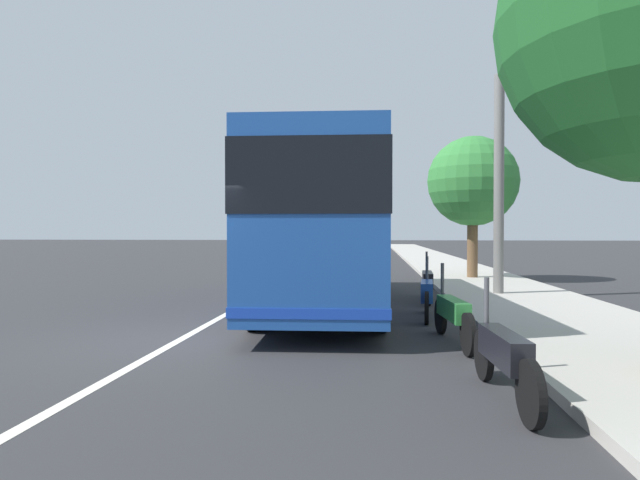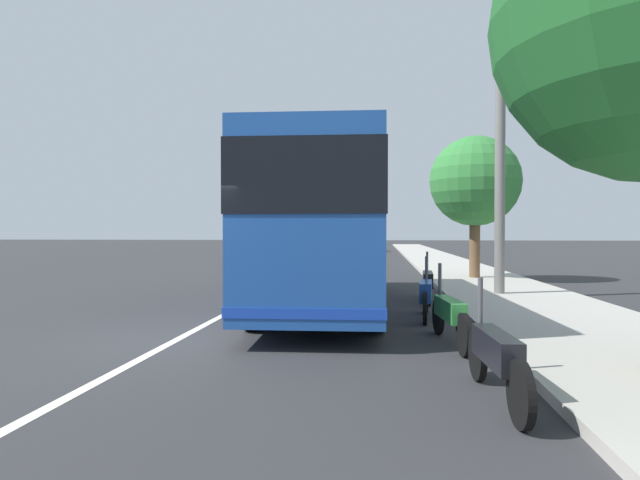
{
  "view_description": "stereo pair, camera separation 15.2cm",
  "coord_description": "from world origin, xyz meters",
  "px_view_note": "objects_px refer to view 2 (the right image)",
  "views": [
    {
      "loc": [
        -8.34,
        -3.23,
        1.81
      ],
      "look_at": [
        5.11,
        -1.84,
        1.6
      ],
      "focal_mm": 29.26,
      "sensor_mm": 36.0,
      "label": 1
    },
    {
      "loc": [
        -8.32,
        -3.39,
        1.81
      ],
      "look_at": [
        5.11,
        -1.84,
        1.6
      ],
      "focal_mm": 29.26,
      "sensor_mm": 36.0,
      "label": 2
    }
  ],
  "objects_px": {
    "utility_pole": "(500,187)",
    "motorcycle_far_end": "(496,357)",
    "car_behind_bus": "(367,244)",
    "car_ahead_same_lane": "(323,244)",
    "motorcycle_by_tree": "(428,283)",
    "motorcycle_mid_row": "(426,295)",
    "roadside_tree_mid_block": "(475,182)",
    "coach_bus": "(325,221)",
    "car_far_distant": "(328,242)",
    "motorcycle_angled": "(450,315)",
    "car_oncoming": "(304,248)"
  },
  "relations": [
    {
      "from": "utility_pole",
      "to": "motorcycle_far_end",
      "type": "bearing_deg",
      "value": 167.34
    },
    {
      "from": "car_behind_bus",
      "to": "car_ahead_same_lane",
      "type": "relative_size",
      "value": 0.94
    },
    {
      "from": "motorcycle_by_tree",
      "to": "utility_pole",
      "type": "distance_m",
      "value": 3.36
    },
    {
      "from": "motorcycle_far_end",
      "to": "motorcycle_mid_row",
      "type": "bearing_deg",
      "value": -0.79
    },
    {
      "from": "roadside_tree_mid_block",
      "to": "motorcycle_by_tree",
      "type": "bearing_deg",
      "value": 159.44
    },
    {
      "from": "motorcycle_mid_row",
      "to": "car_behind_bus",
      "type": "relative_size",
      "value": 0.51
    },
    {
      "from": "motorcycle_far_end",
      "to": "motorcycle_mid_row",
      "type": "distance_m",
      "value": 5.37
    },
    {
      "from": "motorcycle_mid_row",
      "to": "coach_bus",
      "type": "bearing_deg",
      "value": 61.74
    },
    {
      "from": "car_ahead_same_lane",
      "to": "motorcycle_mid_row",
      "type": "bearing_deg",
      "value": 7.79
    },
    {
      "from": "motorcycle_mid_row",
      "to": "utility_pole",
      "type": "xyz_separation_m",
      "value": [
        3.57,
        -2.28,
        2.57
      ]
    },
    {
      "from": "motorcycle_far_end",
      "to": "car_far_distant",
      "type": "relative_size",
      "value": 0.51
    },
    {
      "from": "motorcycle_angled",
      "to": "motorcycle_mid_row",
      "type": "height_order",
      "value": "motorcycle_mid_row"
    },
    {
      "from": "car_behind_bus",
      "to": "car_ahead_same_lane",
      "type": "xyz_separation_m",
      "value": [
        0.74,
        4.25,
        -0.03
      ]
    },
    {
      "from": "utility_pole",
      "to": "roadside_tree_mid_block",
      "type": "bearing_deg",
      "value": -2.67
    },
    {
      "from": "car_far_distant",
      "to": "roadside_tree_mid_block",
      "type": "xyz_separation_m",
      "value": [
        -38.17,
        -9.24,
        2.96
      ]
    },
    {
      "from": "car_ahead_same_lane",
      "to": "car_behind_bus",
      "type": "bearing_deg",
      "value": 78.52
    },
    {
      "from": "motorcycle_by_tree",
      "to": "motorcycle_angled",
      "type": "bearing_deg",
      "value": -177.66
    },
    {
      "from": "car_behind_bus",
      "to": "utility_pole",
      "type": "bearing_deg",
      "value": -173.38
    },
    {
      "from": "motorcycle_angled",
      "to": "car_behind_bus",
      "type": "bearing_deg",
      "value": -3.12
    },
    {
      "from": "car_far_distant",
      "to": "motorcycle_angled",
      "type": "bearing_deg",
      "value": 9.71
    },
    {
      "from": "coach_bus",
      "to": "motorcycle_mid_row",
      "type": "height_order",
      "value": "coach_bus"
    },
    {
      "from": "car_far_distant",
      "to": "roadside_tree_mid_block",
      "type": "relative_size",
      "value": 0.8
    },
    {
      "from": "car_ahead_same_lane",
      "to": "car_far_distant",
      "type": "bearing_deg",
      "value": -179.35
    },
    {
      "from": "car_oncoming",
      "to": "motorcycle_angled",
      "type": "bearing_deg",
      "value": 8.63
    },
    {
      "from": "motorcycle_far_end",
      "to": "car_behind_bus",
      "type": "distance_m",
      "value": 43.38
    },
    {
      "from": "car_ahead_same_lane",
      "to": "utility_pole",
      "type": "relative_size",
      "value": 0.73
    },
    {
      "from": "motorcycle_angled",
      "to": "utility_pole",
      "type": "relative_size",
      "value": 0.38
    },
    {
      "from": "motorcycle_angled",
      "to": "utility_pole",
      "type": "distance_m",
      "value": 6.95
    },
    {
      "from": "coach_bus",
      "to": "motorcycle_far_end",
      "type": "height_order",
      "value": "coach_bus"
    },
    {
      "from": "motorcycle_far_end",
      "to": "car_ahead_same_lane",
      "type": "bearing_deg",
      "value": 4.86
    },
    {
      "from": "coach_bus",
      "to": "motorcycle_angled",
      "type": "distance_m",
      "value": 5.02
    },
    {
      "from": "motorcycle_far_end",
      "to": "utility_pole",
      "type": "distance_m",
      "value": 9.51
    },
    {
      "from": "motorcycle_far_end",
      "to": "car_far_distant",
      "type": "distance_m",
      "value": 52.68
    },
    {
      "from": "car_behind_bus",
      "to": "roadside_tree_mid_block",
      "type": "bearing_deg",
      "value": -171.66
    },
    {
      "from": "motorcycle_far_end",
      "to": "car_far_distant",
      "type": "xyz_separation_m",
      "value": [
        52.22,
        6.99,
        0.23
      ]
    },
    {
      "from": "roadside_tree_mid_block",
      "to": "motorcycle_mid_row",
      "type": "bearing_deg",
      "value": 163.8
    },
    {
      "from": "motorcycle_far_end",
      "to": "car_oncoming",
      "type": "xyz_separation_m",
      "value": [
        30.48,
        6.56,
        0.22
      ]
    },
    {
      "from": "motorcycle_angled",
      "to": "car_far_distant",
      "type": "distance_m",
      "value": 49.85
    },
    {
      "from": "motorcycle_far_end",
      "to": "motorcycle_angled",
      "type": "xyz_separation_m",
      "value": [
        2.84,
        0.12,
        0.0
      ]
    },
    {
      "from": "motorcycle_mid_row",
      "to": "roadside_tree_mid_block",
      "type": "relative_size",
      "value": 0.4
    },
    {
      "from": "car_far_distant",
      "to": "roadside_tree_mid_block",
      "type": "bearing_deg",
      "value": 15.38
    },
    {
      "from": "motorcycle_angled",
      "to": "roadside_tree_mid_block",
      "type": "distance_m",
      "value": 11.89
    },
    {
      "from": "motorcycle_angled",
      "to": "roadside_tree_mid_block",
      "type": "relative_size",
      "value": 0.43
    },
    {
      "from": "car_ahead_same_lane",
      "to": "roadside_tree_mid_block",
      "type": "bearing_deg",
      "value": 14.95
    },
    {
      "from": "coach_bus",
      "to": "car_oncoming",
      "type": "bearing_deg",
      "value": 7.33
    },
    {
      "from": "car_ahead_same_lane",
      "to": "roadside_tree_mid_block",
      "type": "relative_size",
      "value": 0.83
    },
    {
      "from": "roadside_tree_mid_block",
      "to": "car_oncoming",
      "type": "bearing_deg",
      "value": 28.19
    },
    {
      "from": "car_oncoming",
      "to": "car_ahead_same_lane",
      "type": "height_order",
      "value": "car_oncoming"
    },
    {
      "from": "car_far_distant",
      "to": "car_oncoming",
      "type": "bearing_deg",
      "value": 2.92
    },
    {
      "from": "car_oncoming",
      "to": "car_ahead_same_lane",
      "type": "xyz_separation_m",
      "value": [
        13.58,
        0.11,
        -0.01
      ]
    }
  ]
}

